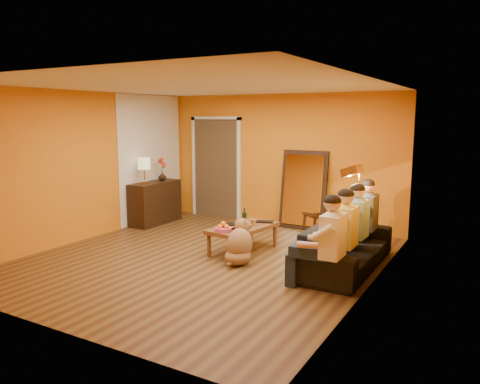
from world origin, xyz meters
The scene contains 27 objects.
room_shell centered at (0.00, 0.37, 1.30)m, with size 5.00×5.50×2.60m.
white_accent centered at (-2.48, 1.75, 1.30)m, with size 0.02×1.90×2.58m, color white.
doorway_recess centered at (-1.50, 2.83, 1.05)m, with size 1.06×0.30×2.10m, color #3F2D19.
door_jamb_left centered at (-2.07, 2.71, 1.05)m, with size 0.08×0.06×2.20m, color white.
door_jamb_right centered at (-0.93, 2.71, 1.05)m, with size 0.08×0.06×2.20m, color white.
door_header centered at (-1.50, 2.71, 2.12)m, with size 1.22×0.06×0.08m, color white.
mirror_frame centered at (0.55, 2.63, 0.76)m, with size 0.92×0.06×1.52m, color black.
mirror_glass centered at (0.55, 2.59, 0.76)m, with size 0.78×0.02×1.36m, color white.
sideboard centered at (-2.24, 1.55, 0.42)m, with size 0.44×1.18×0.85m, color black.
table_lamp centered at (-2.24, 1.25, 1.10)m, with size 0.24×0.24×0.51m, color beige, non-canonical shape.
sofa centered at (2.00, 0.68, 0.32)m, with size 0.84×2.16×0.63m, color black.
coffee_table centered at (0.32, 0.66, 0.21)m, with size 0.62×1.22×0.42m, color brown, non-canonical shape.
floor_lamp centered at (2.09, 0.94, 0.72)m, with size 0.30×0.24×1.44m, color #A87731, non-canonical shape.
dog centered at (0.58, 0.08, 0.34)m, with size 0.37×0.58×0.69m, color olive, non-canonical shape.
person_far_left centered at (2.13, -0.32, 0.61)m, with size 0.70×0.44×1.22m, color white, non-canonical shape.
person_mid_left centered at (2.13, 0.23, 0.61)m, with size 0.70×0.44×1.22m, color #DCC849, non-canonical shape.
person_mid_right centered at (2.13, 0.78, 0.61)m, with size 0.70×0.44×1.22m, color #7FACC5, non-canonical shape.
person_far_right centered at (2.13, 1.33, 0.61)m, with size 0.70×0.44×1.22m, color #38373D, non-canonical shape.
fruit_bowl centered at (0.22, 0.21, 0.50)m, with size 0.26×0.26×0.16m, color #D24A89, non-canonical shape.
wine_bottle centered at (0.37, 0.61, 0.58)m, with size 0.07×0.07×0.31m, color black.
tumbler centered at (0.44, 0.78, 0.47)m, with size 0.11×0.11×0.10m, color #B27F3F.
laptop centered at (0.50, 1.01, 0.43)m, with size 0.34×0.22×0.03m, color black.
book_lower centered at (0.14, 0.46, 0.43)m, with size 0.19×0.25×0.02m, color black.
book_mid centered at (0.15, 0.47, 0.45)m, with size 0.18×0.24×0.02m, color red.
book_upper centered at (0.14, 0.45, 0.47)m, with size 0.15×0.20×0.02m, color black.
vase centered at (-2.24, 1.80, 0.94)m, with size 0.17×0.17×0.17m, color black.
flowers centered at (-2.24, 1.80, 1.21)m, with size 0.17×0.17×0.48m, color red, non-canonical shape.
Camera 1 is at (3.90, -5.73, 2.16)m, focal length 35.00 mm.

